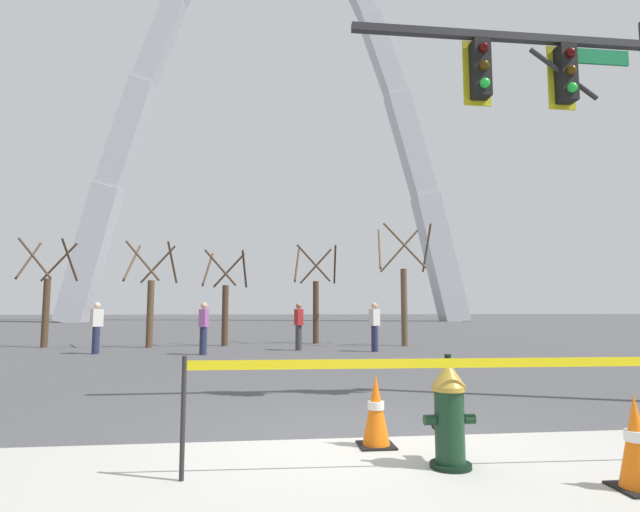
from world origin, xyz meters
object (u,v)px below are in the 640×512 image
object	(u,v)px
traffic_cone_by_hydrant	(636,443)
traffic_signal_gantry	(585,135)
pedestrian_standing_center	(96,327)
pedestrian_walking_right	(375,326)
fire_hydrant	(449,414)
traffic_cone_mid_sidewalk	(376,411)
pedestrian_walking_left	(299,326)
monument_arch	(273,125)
pedestrian_near_trees	(204,328)

from	to	relation	value
traffic_cone_by_hydrant	traffic_signal_gantry	bearing A→B (deg)	58.71
pedestrian_standing_center	pedestrian_walking_right	xyz separation A→B (m)	(8.78, -0.14, 0.00)
traffic_cone_by_hydrant	pedestrian_standing_center	bearing A→B (deg)	121.80
traffic_cone_by_hydrant	pedestrian_walking_right	xyz separation A→B (m)	(0.79, 12.75, 0.46)
fire_hydrant	pedestrian_standing_center	size ratio (longest dim) A/B	0.62
traffic_cone_mid_sidewalk	pedestrian_walking_right	bearing A→B (deg)	77.44
pedestrian_standing_center	pedestrian_walking_left	bearing A→B (deg)	6.04
traffic_cone_mid_sidewalk	pedestrian_walking_right	size ratio (longest dim) A/B	0.46
monument_arch	pedestrian_standing_center	bearing A→B (deg)	-99.02
pedestrian_standing_center	traffic_cone_mid_sidewalk	bearing A→B (deg)	-61.28
traffic_cone_by_hydrant	pedestrian_standing_center	size ratio (longest dim) A/B	0.46
traffic_cone_by_hydrant	pedestrian_walking_right	world-z (taller)	pedestrian_walking_right
pedestrian_walking_right	pedestrian_near_trees	bearing A→B (deg)	-174.63
traffic_cone_by_hydrant	pedestrian_walking_left	xyz separation A→B (m)	(-1.64, 13.56, 0.46)
fire_hydrant	pedestrian_standing_center	xyz separation A→B (m)	(-6.76, 12.18, 0.35)
traffic_cone_mid_sidewalk	pedestrian_walking_left	bearing A→B (deg)	89.60
fire_hydrant	pedestrian_near_trees	size ratio (longest dim) A/B	0.62
traffic_signal_gantry	pedestrian_near_trees	world-z (taller)	traffic_signal_gantry
pedestrian_near_trees	pedestrian_walking_right	bearing A→B (deg)	5.37
traffic_cone_by_hydrant	pedestrian_near_trees	bearing A→B (deg)	110.82
traffic_cone_by_hydrant	monument_arch	xyz separation A→B (m)	(-1.88, 51.40, 21.35)
pedestrian_walking_left	pedestrian_near_trees	bearing A→B (deg)	-156.25
pedestrian_walking_right	monument_arch	bearing A→B (deg)	93.95
traffic_cone_by_hydrant	pedestrian_walking_left	size ratio (longest dim) A/B	0.46
pedestrian_standing_center	traffic_signal_gantry	bearing A→B (deg)	-43.41
fire_hydrant	traffic_cone_mid_sidewalk	size ratio (longest dim) A/B	1.36
traffic_cone_by_hydrant	pedestrian_standing_center	xyz separation A→B (m)	(-7.99, 12.89, 0.46)
traffic_signal_gantry	pedestrian_near_trees	bearing A→B (deg)	127.16
pedestrian_standing_center	pedestrian_walking_right	distance (m)	8.78
traffic_signal_gantry	monument_arch	bearing A→B (deg)	94.69
pedestrian_walking_left	pedestrian_walking_right	world-z (taller)	same
monument_arch	pedestrian_near_trees	bearing A→B (deg)	-94.05
fire_hydrant	pedestrian_near_trees	bearing A→B (deg)	106.51
monument_arch	traffic_cone_mid_sidewalk	bearing A→B (deg)	-89.83
traffic_cone_mid_sidewalk	pedestrian_walking_left	xyz separation A→B (m)	(0.09, 12.11, 0.46)
traffic_signal_gantry	pedestrian_walking_right	xyz separation A→B (m)	(-1.27, 9.36, -3.25)
traffic_cone_mid_sidewalk	pedestrian_walking_right	world-z (taller)	pedestrian_walking_right
traffic_cone_by_hydrant	pedestrian_near_trees	world-z (taller)	pedestrian_near_trees
traffic_cone_mid_sidewalk	traffic_signal_gantry	size ratio (longest dim) A/B	0.12
traffic_cone_by_hydrant	traffic_cone_mid_sidewalk	distance (m)	2.26
monument_arch	pedestrian_walking_left	distance (m)	43.22
pedestrian_walking_left	pedestrian_standing_center	size ratio (longest dim) A/B	1.00
pedestrian_walking_left	traffic_cone_mid_sidewalk	bearing A→B (deg)	-90.40
pedestrian_standing_center	pedestrian_near_trees	size ratio (longest dim) A/B	1.00
pedestrian_walking_right	pedestrian_walking_left	bearing A→B (deg)	161.49
traffic_signal_gantry	pedestrian_walking_right	bearing A→B (deg)	97.72
fire_hydrant	monument_arch	bearing A→B (deg)	90.73
traffic_cone_mid_sidewalk	traffic_cone_by_hydrant	bearing A→B (deg)	-40.08
traffic_cone_by_hydrant	fire_hydrant	bearing A→B (deg)	150.21
pedestrian_walking_right	pedestrian_near_trees	distance (m)	5.46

